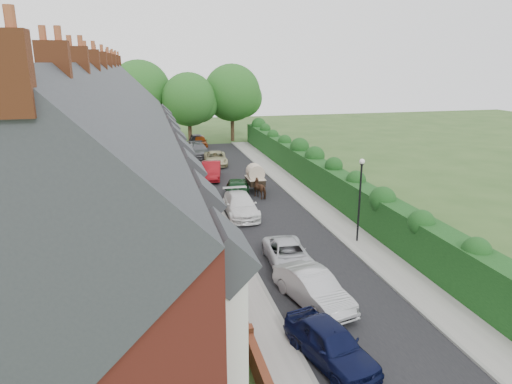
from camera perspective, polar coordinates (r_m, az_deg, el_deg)
ground at (r=23.75m, az=9.21°, el=-10.54°), size 140.00×140.00×0.00m
road at (r=33.24m, az=1.14°, el=-2.45°), size 6.00×58.00×0.02m
pavement_hedge_side at (r=34.45m, az=7.75°, el=-1.84°), size 2.20×58.00×0.12m
pavement_house_side at (r=32.51m, az=-5.44°, el=-2.86°), size 1.70×58.00×0.12m
kerb_hedge_side at (r=34.09m, az=6.11°, el=-1.97°), size 0.18×58.00×0.13m
kerb_house_side at (r=32.62m, az=-4.05°, el=-2.75°), size 0.18×58.00×0.13m
hedge at (r=34.70m, az=10.62°, el=0.81°), size 2.10×58.00×2.85m
terrace_row at (r=30.17m, az=-17.74°, el=3.65°), size 9.05×40.50×11.50m
garden_wall_row at (r=31.32m, az=-7.01°, el=-2.88°), size 0.35×40.35×1.10m
lamppost at (r=27.33m, az=12.89°, el=0.24°), size 0.32×0.32×5.16m
tree_far_left at (r=60.05m, az=-8.08°, el=11.24°), size 7.14×6.80×9.29m
tree_far_right at (r=62.85m, az=-2.68°, el=12.13°), size 7.98×7.60×10.31m
tree_far_back at (r=62.69m, az=-13.92°, el=11.96°), size 8.40×8.00×10.82m
car_navy at (r=17.56m, az=9.28°, el=-18.15°), size 2.74×4.59×1.46m
car_silver_a at (r=20.96m, az=7.16°, el=-11.88°), size 2.65×4.92×1.54m
car_silver_b at (r=24.55m, az=4.04°, el=-7.80°), size 2.35×4.70×1.28m
car_white at (r=32.23m, az=-1.95°, el=-1.66°), size 2.28×5.30×1.52m
car_green at (r=35.82m, az=-2.34°, el=0.23°), size 2.81×5.00×1.61m
car_red at (r=42.55m, az=-5.62°, el=2.70°), size 2.54×5.09×1.60m
car_beige at (r=48.41m, az=-5.07°, el=4.21°), size 2.70×5.14×1.38m
car_grey at (r=52.94m, az=-7.19°, el=5.21°), size 2.43×5.24×1.48m
car_black at (r=59.23m, az=-7.40°, el=6.40°), size 2.02×4.74×1.60m
horse at (r=36.43m, az=0.61°, el=0.44°), size 1.44×1.97×1.52m
horse_cart at (r=38.11m, az=-0.10°, el=2.02°), size 1.45×3.21×2.32m
car_extra_far at (r=58.91m, az=-7.04°, el=6.31°), size 1.85×4.41×1.49m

